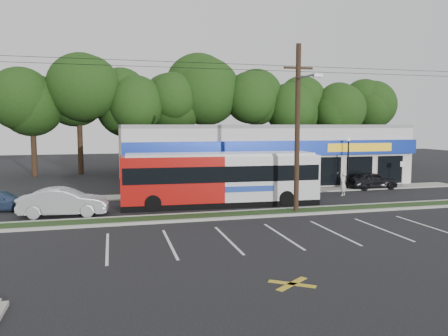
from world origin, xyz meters
The scene contains 16 objects.
ground centered at (0.00, 0.00, 0.00)m, with size 120.00×120.00×0.00m, color black.
grass_strip centered at (0.00, 1.00, 0.06)m, with size 40.00×1.60×0.12m, color #1F3515.
curb_south centered at (0.00, 0.15, 0.07)m, with size 40.00×0.25×0.14m, color #9E9E93.
curb_north centered at (0.00, 1.85, 0.07)m, with size 40.00×0.25×0.14m, color #9E9E93.
sidewalk centered at (5.00, 9.00, 0.05)m, with size 32.00×2.20×0.10m, color #9E9E93.
strip_mall centered at (5.50, 15.91, 2.65)m, with size 25.00×12.55×5.30m.
utility_pole centered at (2.83, 0.93, 5.41)m, with size 50.00×2.77×10.00m.
lamp_post centered at (11.00, 8.80, 2.67)m, with size 0.30×0.30×4.25m.
sign_post centered at (16.00, 8.57, 1.56)m, with size 0.45×0.10×2.23m.
tree_line centered at (4.00, 26.00, 8.42)m, with size 46.76×6.76×11.83m.
metrobus centered at (-0.80, 4.50, 1.83)m, with size 12.98×3.30×3.46m.
car_dark centered at (13.10, 8.50, 0.71)m, with size 1.67×4.16×1.42m, color black.
car_silver centered at (-10.48, 3.50, 0.82)m, with size 1.73×4.95×1.63m, color #B5B8BD.
car_blue centered at (-14.44, 6.20, 0.61)m, with size 1.70×4.19×1.22m, color navy.
pedestrian_a centered at (9.00, 6.00, 0.87)m, with size 0.63×0.42×1.74m, color silver.
pedestrian_b centered at (4.71, 6.62, 0.81)m, with size 0.79×0.61×1.62m, color #BCAFA9.
Camera 1 is at (-7.72, -23.06, 5.29)m, focal length 35.00 mm.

